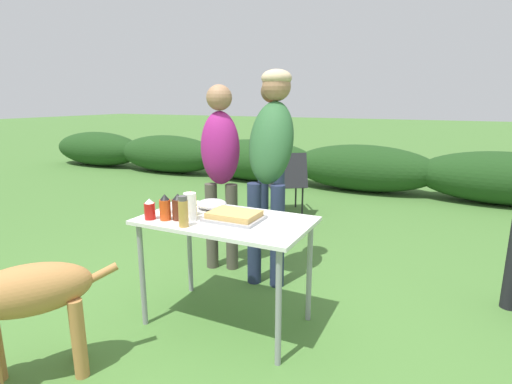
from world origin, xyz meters
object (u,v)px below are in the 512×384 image
Objects in this scene: plate_stack at (178,208)px; ketchup_bottle at (150,209)px; standing_person_in_navy_coat at (271,146)px; standing_person_in_dark_puffer at (220,161)px; dog at (17,298)px; mixing_bowl at (212,204)px; hot_sauce_bottle at (165,208)px; camp_chair_green_behind_table at (286,179)px; spice_jar at (183,212)px; food_tray at (235,216)px; bbq_sauce_bottle at (178,207)px; paper_cup_stack at (190,207)px; mustard_bottle at (191,204)px; standing_person_in_red_jacket at (271,150)px; folding_table at (226,230)px.

ketchup_bottle reaches higher than plate_stack.
ketchup_bottle is at bearing -86.01° from standing_person_in_navy_coat.
dog is (-0.17, -1.77, -0.49)m from standing_person_in_dark_puffer.
hot_sauce_bottle reaches higher than mixing_bowl.
spice_jar is at bearing -113.55° from camp_chair_green_behind_table.
standing_person_in_dark_puffer is 1.95m from camp_chair_green_behind_table.
food_tray is 2.04× the size of bbq_sauce_bottle.
bbq_sauce_bottle is (0.07, 0.04, 0.00)m from hot_sauce_bottle.
dog is 1.00× the size of camp_chair_green_behind_table.
bbq_sauce_bottle is at bearing -52.02° from plate_stack.
ketchup_bottle is (-0.25, -0.09, -0.02)m from paper_cup_stack.
hot_sauce_bottle is at bearing 161.19° from spice_jar.
mustard_bottle is at bearing -89.29° from standing_person_in_dark_puffer.
ketchup_bottle is 0.08× the size of standing_person_in_navy_coat.
standing_person_in_red_jacket is 0.94m from standing_person_in_navy_coat.
standing_person_in_red_jacket is (0.31, 0.96, 0.28)m from hot_sauce_bottle.
camp_chair_green_behind_table is at bearing 99.36° from spice_jar.
standing_person_in_red_jacket reaches higher than hot_sauce_bottle.
mustard_bottle is 0.10× the size of standing_person_in_red_jacket.
standing_person_in_red_jacket reaches higher than spice_jar.
mustard_bottle is at bearing 81.13° from bbq_sauce_bottle.
spice_jar is at bearing -41.92° from bbq_sauce_bottle.
paper_cup_stack is 1.31× the size of ketchup_bottle.
mixing_bowl is 1.21× the size of bbq_sauce_bottle.
food_tray is 0.55m from ketchup_bottle.
paper_cup_stack is 2.84m from camp_chair_green_behind_table.
camp_chair_green_behind_table is (-0.19, 2.87, -0.34)m from ketchup_bottle.
folding_table is 1.32× the size of camp_chair_green_behind_table.
standing_person_in_red_jacket is 1.07× the size of standing_person_in_dark_puffer.
standing_person_in_dark_puffer is at bearing 107.38° from mustard_bottle.
plate_stack is 0.14× the size of standing_person_in_navy_coat.
spice_jar is (0.26, -0.28, 0.08)m from plate_stack.
spice_jar is at bearing -129.27° from food_tray.
folding_table is at bearing -94.75° from standing_person_in_red_jacket.
standing_person_in_red_jacket is at bearing 72.11° from mixing_bowl.
paper_cup_stack is at bearing -36.05° from plate_stack.
plate_stack is 2.65m from camp_chair_green_behind_table.
plate_stack is at bearing 157.88° from mustard_bottle.
standing_person_in_navy_coat is at bearing 66.50° from standing_person_in_dark_puffer.
spice_jar is (0.29, -0.03, 0.03)m from ketchup_bottle.
plate_stack is 1.25× the size of spice_jar.
bbq_sauce_bottle reaches higher than food_tray.
folding_table is at bearing -109.64° from camp_chair_green_behind_table.
food_tray is at bearing -90.00° from standing_person_in_red_jacket.
paper_cup_stack is 0.08m from bbq_sauce_bottle.
hot_sauce_bottle reaches higher than dog.
standing_person_in_dark_puffer is at bearing 122.70° from folding_table.
standing_person_in_dark_puffer is at bearing 115.23° from mixing_bowl.
hot_sauce_bottle is (-0.34, -0.19, 0.16)m from folding_table.
mustard_bottle is (0.19, 0.19, 0.02)m from ketchup_bottle.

